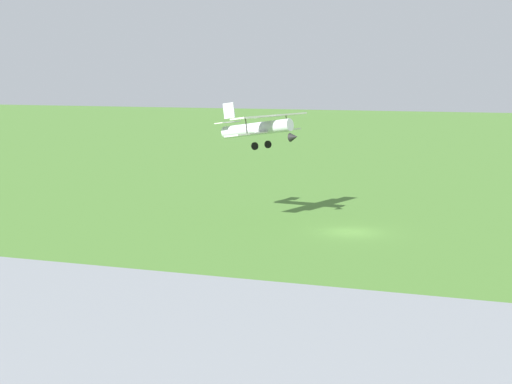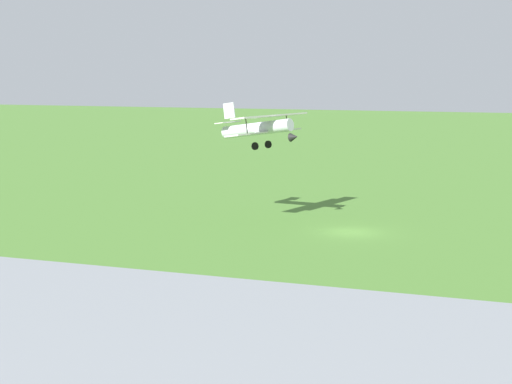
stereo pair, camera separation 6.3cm
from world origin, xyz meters
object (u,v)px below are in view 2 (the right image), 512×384
Objects in this scene: car_blue at (8,297)px; person_near_hangar_door at (445,347)px; car_grey at (91,313)px; biplane at (260,128)px; person_at_fence_line at (483,349)px.

person_near_hangar_door is at bearing -179.03° from car_blue.
car_grey is 1.08× the size of car_blue.
biplane is 34.47m from person_near_hangar_door.
person_near_hangar_door is (-16.86, -1.14, -0.04)m from car_grey.
person_at_fence_line is at bearing -176.18° from car_grey.
person_at_fence_line is (-18.41, -1.23, 0.02)m from car_grey.
person_at_fence_line is at bearing -176.70° from person_near_hangar_door.
biplane reaches higher than car_grey.
person_at_fence_line is 1.06× the size of person_near_hangar_door.
car_blue is (5.45, -0.76, 0.03)m from car_grey.
car_blue is 2.64× the size of person_at_fence_line.
person_near_hangar_door is at bearing 3.30° from person_at_fence_line.
biplane is 5.91× the size of person_near_hangar_door.
biplane is 1.96× the size of car_grey.
person_at_fence_line reaches higher than car_grey.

